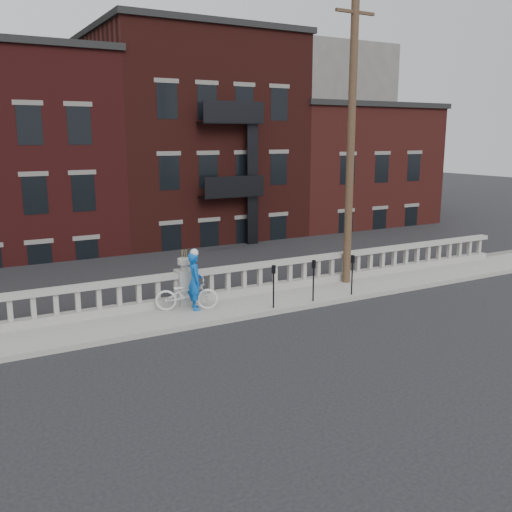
{
  "coord_description": "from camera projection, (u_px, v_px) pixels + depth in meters",
  "views": [
    {
      "loc": [
        -6.62,
        -12.46,
        5.42
      ],
      "look_at": [
        2.17,
        3.2,
        1.61
      ],
      "focal_mm": 40.0,
      "sensor_mm": 36.0,
      "label": 1
    }
  ],
  "objects": [
    {
      "name": "ground",
      "position": [
        243.0,
        347.0,
        14.92
      ],
      "size": [
        120.0,
        120.0,
        0.0
      ],
      "primitive_type": "plane",
      "color": "black",
      "rests_on": "ground"
    },
    {
      "name": "sidewalk",
      "position": [
        197.0,
        313.0,
        17.46
      ],
      "size": [
        32.0,
        2.2,
        0.15
      ],
      "primitive_type": "cube",
      "color": "gray",
      "rests_on": "ground"
    },
    {
      "name": "balustrade",
      "position": [
        185.0,
        288.0,
        18.16
      ],
      "size": [
        28.0,
        0.34,
        1.03
      ],
      "color": "gray",
      "rests_on": "sidewalk"
    },
    {
      "name": "planter_pedestal",
      "position": [
        185.0,
        283.0,
        18.12
      ],
      "size": [
        0.55,
        0.55,
        1.76
      ],
      "color": "gray",
      "rests_on": "sidewalk"
    },
    {
      "name": "lower_level",
      "position": [
        72.0,
        183.0,
        34.3
      ],
      "size": [
        80.0,
        44.0,
        20.8
      ],
      "color": "#605E59",
      "rests_on": "ground"
    },
    {
      "name": "utility_pole",
      "position": [
        351.0,
        141.0,
        19.87
      ],
      "size": [
        1.6,
        0.28,
        10.0
      ],
      "color": "#422D1E",
      "rests_on": "sidewalk"
    },
    {
      "name": "parking_meter_c",
      "position": [
        274.0,
        282.0,
        17.6
      ],
      "size": [
        0.1,
        0.09,
        1.36
      ],
      "color": "black",
      "rests_on": "sidewalk"
    },
    {
      "name": "parking_meter_d",
      "position": [
        313.0,
        276.0,
        18.32
      ],
      "size": [
        0.1,
        0.09,
        1.36
      ],
      "color": "black",
      "rests_on": "sidewalk"
    },
    {
      "name": "parking_meter_e",
      "position": [
        352.0,
        270.0,
        19.08
      ],
      "size": [
        0.1,
        0.09,
        1.36
      ],
      "color": "black",
      "rests_on": "sidewalk"
    },
    {
      "name": "bicycle",
      "position": [
        187.0,
        294.0,
        17.47
      ],
      "size": [
        2.03,
        1.34,
        1.01
      ],
      "primitive_type": "imported",
      "rotation": [
        0.0,
        0.0,
        1.19
      ],
      "color": "silver",
      "rests_on": "sidewalk"
    },
    {
      "name": "cyclist",
      "position": [
        195.0,
        281.0,
        17.47
      ],
      "size": [
        0.56,
        0.73,
        1.79
      ],
      "primitive_type": "imported",
      "rotation": [
        0.0,
        0.0,
        1.35
      ],
      "color": "#0C54B8",
      "rests_on": "sidewalk"
    }
  ]
}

